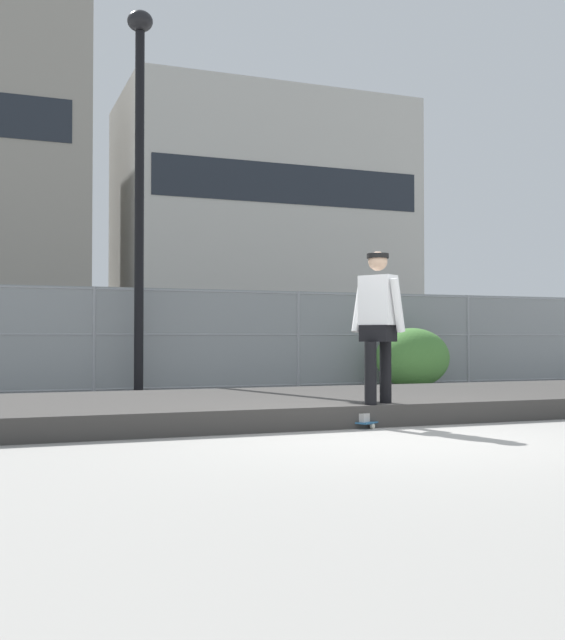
{
  "coord_description": "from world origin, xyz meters",
  "views": [
    {
      "loc": [
        -3.71,
        -6.61,
        0.95
      ],
      "look_at": [
        0.1,
        3.3,
        1.2
      ],
      "focal_mm": 43.69,
      "sensor_mm": 36.0,
      "label": 1
    }
  ],
  "objects": [
    {
      "name": "street_lamp",
      "position": [
        -1.23,
        6.67,
        4.12
      ],
      "size": [
        0.44,
        0.44,
        6.6
      ],
      "color": "black",
      "rests_on": "ground_plane"
    },
    {
      "name": "skater",
      "position": [
        0.29,
        0.89,
        1.11
      ],
      "size": [
        0.67,
        0.62,
        1.82
      ],
      "color": "#B2ADA8",
      "rests_on": "skateboard"
    },
    {
      "name": "chain_fence",
      "position": [
        0.0,
        7.17,
        0.93
      ],
      "size": [
        19.23,
        0.06,
        1.85
      ],
      "color": "gray",
      "rests_on": "ground_plane"
    },
    {
      "name": "skateboard",
      "position": [
        0.29,
        0.89,
        0.06
      ],
      "size": [
        0.79,
        0.58,
        0.07
      ],
      "color": "#2D608C",
      "rests_on": "ground_plane"
    },
    {
      "name": "gravel_berm",
      "position": [
        0.0,
        2.37,
        0.12
      ],
      "size": [
        16.11,
        3.28,
        0.24
      ],
      "primitive_type": "cube",
      "color": "#3D3A38",
      "rests_on": "ground_plane"
    },
    {
      "name": "office_block",
      "position": [
        14.2,
        44.1,
        8.55
      ],
      "size": [
        19.18,
        11.38,
        17.1
      ],
      "color": "#B2AFA8",
      "rests_on": "ground_plane"
    },
    {
      "name": "ground_plane",
      "position": [
        0.0,
        0.0,
        0.0
      ],
      "size": [
        120.0,
        120.0,
        0.0
      ],
      "primitive_type": "plane",
      "color": "gray"
    },
    {
      "name": "shrub_left",
      "position": [
        3.99,
        6.45,
        0.57
      ],
      "size": [
        1.48,
        1.21,
        1.15
      ],
      "color": "#477F38",
      "rests_on": "ground_plane"
    }
  ]
}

